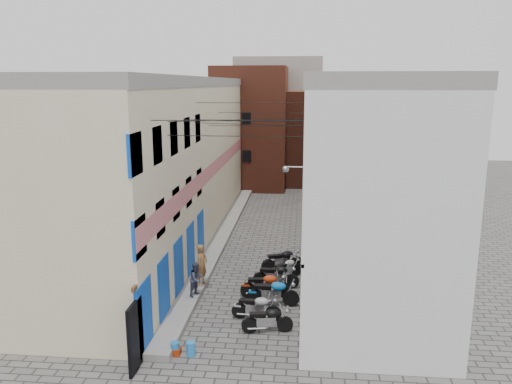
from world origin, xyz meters
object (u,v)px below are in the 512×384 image
(motorcycle_a, at_px, (267,318))
(water_jug_far, at_px, (191,349))
(red_crate, at_px, (175,351))
(motorcycle_g, at_px, (283,259))
(motorcycle_b, at_px, (256,306))
(person_b, at_px, (197,279))
(motorcycle_c, at_px, (273,291))
(motorcycle_e, at_px, (276,274))
(motorcycle_f, at_px, (286,268))
(person_a, at_px, (202,265))
(motorcycle_d, at_px, (265,284))
(water_jug_near, at_px, (175,349))

(motorcycle_a, relative_size, water_jug_far, 3.86)
(motorcycle_a, xyz_separation_m, red_crate, (-2.89, -1.78, -0.42))
(motorcycle_g, bearing_deg, motorcycle_a, -24.62)
(motorcycle_a, bearing_deg, motorcycle_b, -162.38)
(person_b, distance_m, water_jug_far, 4.25)
(motorcycle_c, bearing_deg, water_jug_far, -32.70)
(motorcycle_a, height_order, motorcycle_e, motorcycle_e)
(motorcycle_a, relative_size, motorcycle_c, 0.87)
(motorcycle_c, xyz_separation_m, motorcycle_f, (0.43, 2.91, -0.10))
(person_a, bearing_deg, motorcycle_c, -95.02)
(person_b, height_order, red_crate, person_b)
(motorcycle_g, distance_m, red_crate, 8.38)
(motorcycle_e, xyz_separation_m, water_jug_far, (-2.43, -5.84, -0.35))
(person_a, height_order, red_crate, person_a)
(motorcycle_e, relative_size, red_crate, 5.44)
(motorcycle_a, height_order, motorcycle_g, motorcycle_g)
(motorcycle_c, bearing_deg, motorcycle_g, 175.07)
(motorcycle_a, xyz_separation_m, person_b, (-3.04, 2.35, 0.42))
(person_b, bearing_deg, motorcycle_b, -88.93)
(motorcycle_d, xyz_separation_m, person_a, (-2.71, 0.48, 0.56))
(motorcycle_a, distance_m, motorcycle_c, 2.20)
(person_a, bearing_deg, motorcycle_b, -117.34)
(person_b, relative_size, red_crate, 3.78)
(motorcycle_c, height_order, motorcycle_f, motorcycle_c)
(motorcycle_f, relative_size, person_b, 1.26)
(motorcycle_d, height_order, red_crate, motorcycle_d)
(motorcycle_a, xyz_separation_m, motorcycle_e, (0.07, 4.06, 0.05))
(water_jug_near, bearing_deg, motorcycle_c, 53.60)
(person_b, bearing_deg, person_a, 29.64)
(motorcycle_e, height_order, water_jug_far, motorcycle_e)
(person_a, bearing_deg, motorcycle_a, -121.69)
(motorcycle_e, relative_size, water_jug_near, 4.55)
(motorcycle_f, xyz_separation_m, person_b, (-3.52, -2.76, 0.44))
(motorcycle_c, relative_size, motorcycle_e, 1.05)
(motorcycle_b, relative_size, red_crate, 5.06)
(motorcycle_c, xyz_separation_m, person_a, (-3.10, 1.24, 0.53))
(motorcycle_a, distance_m, motorcycle_b, 1.07)
(motorcycle_d, distance_m, water_jug_far, 5.17)
(motorcycle_a, xyz_separation_m, motorcycle_b, (-0.49, 0.96, 0.01))
(motorcycle_e, xyz_separation_m, person_b, (-3.12, -1.71, 0.37))
(motorcycle_f, height_order, water_jug_near, motorcycle_f)
(motorcycle_a, distance_m, water_jug_near, 3.41)
(water_jug_near, relative_size, red_crate, 1.19)
(person_b, xyz_separation_m, red_crate, (0.15, -4.13, -0.83))
(motorcycle_g, relative_size, person_a, 1.16)
(motorcycle_c, relative_size, person_a, 1.18)
(water_jug_far, bearing_deg, motorcycle_g, 71.20)
(motorcycle_g, height_order, person_b, person_b)
(motorcycle_d, distance_m, person_a, 2.81)
(motorcycle_e, relative_size, person_a, 1.13)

